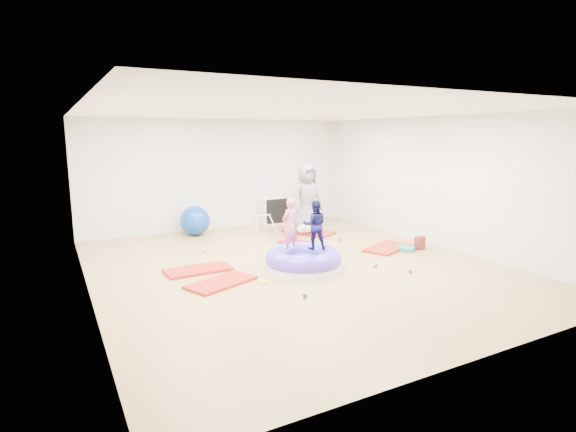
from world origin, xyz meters
TOP-DOWN VIEW (x-y plane):
  - room at (0.00, 0.00)m, footprint 7.01×8.01m
  - gym_mat_front_left at (-1.56, -0.30)m, footprint 1.27×0.96m
  - gym_mat_mid_left at (-1.69, 0.56)m, footprint 1.18×0.62m
  - gym_mat_center_back at (0.91, 1.36)m, footprint 0.78×1.17m
  - gym_mat_right at (2.36, 0.20)m, footprint 1.31×0.99m
  - gym_mat_rear_right at (1.68, 2.36)m, footprint 1.10×1.39m
  - inflatable_cushion at (0.00, -0.27)m, footprint 1.37×1.37m
  - child_pink at (-0.23, -0.20)m, footprint 0.42×0.35m
  - child_navy at (0.27, -0.22)m, footprint 0.54×0.49m
  - adult_caregiver at (1.63, 2.36)m, footprint 0.86×0.61m
  - infant at (1.47, 2.17)m, footprint 0.39×0.39m
  - ball_pit_balls at (0.29, 0.01)m, footprint 3.17×3.37m
  - exercise_ball_blue at (-0.86, 3.45)m, footprint 0.72×0.72m
  - exercise_ball_orange at (-0.80, 3.59)m, footprint 0.43×0.43m
  - infant_play_gym at (0.63, 2.84)m, footprint 0.62×0.59m
  - cube_shelf at (1.45, 3.79)m, footprint 0.77×0.38m
  - balance_disc at (2.61, -0.10)m, footprint 0.37×0.37m
  - backpack at (2.94, -0.15)m, footprint 0.27×0.21m
  - yellow_toy at (-0.92, -0.58)m, footprint 0.21×0.21m

SIDE VIEW (x-z plane):
  - yellow_toy at x=-0.92m, z-range 0.00..0.03m
  - gym_mat_center_back at x=0.91m, z-range 0.00..0.04m
  - gym_mat_front_left at x=-1.56m, z-range 0.00..0.05m
  - gym_mat_mid_left at x=-1.69m, z-range 0.00..0.05m
  - gym_mat_right at x=2.36m, z-range 0.00..0.05m
  - gym_mat_rear_right at x=1.68m, z-range 0.00..0.05m
  - ball_pit_balls at x=0.29m, z-range 0.00..0.07m
  - balance_disc at x=2.61m, z-range 0.00..0.08m
  - backpack at x=2.94m, z-range 0.00..0.27m
  - inflatable_cushion at x=0.00m, z-range -0.05..0.38m
  - infant at x=1.47m, z-range 0.05..0.28m
  - exercise_ball_orange at x=-0.80m, z-range 0.00..0.43m
  - infant_play_gym at x=0.63m, z-range 0.08..0.56m
  - exercise_ball_blue at x=-0.86m, z-range 0.00..0.72m
  - cube_shelf at x=1.45m, z-range 0.00..0.77m
  - child_navy at x=0.27m, z-range 0.40..1.29m
  - adult_caregiver at x=1.63m, z-range 0.05..1.70m
  - child_pink at x=-0.23m, z-range 0.40..1.37m
  - room at x=0.00m, z-range 0.00..2.80m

